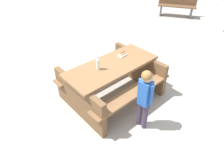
{
  "coord_description": "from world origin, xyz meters",
  "views": [
    {
      "loc": [
        -2.69,
        -1.52,
        2.67
      ],
      "look_at": [
        0.0,
        0.0,
        0.52
      ],
      "focal_mm": 31.35,
      "sensor_mm": 36.0,
      "label": 1
    }
  ],
  "objects": [
    {
      "name": "hotdog_tray",
      "position": [
        0.4,
        -0.02,
        0.78
      ],
      "size": [
        0.2,
        0.16,
        0.08
      ],
      "color": "white",
      "rests_on": "picnic_table"
    },
    {
      "name": "picnic_table",
      "position": [
        0.0,
        0.0,
        0.44
      ],
      "size": [
        2.15,
        1.9,
        0.75
      ],
      "color": "brown",
      "rests_on": "ground"
    },
    {
      "name": "park_bench_mid",
      "position": [
        5.73,
        0.18,
        0.45
      ],
      "size": [
        0.72,
        1.55,
        0.85
      ],
      "color": "brown",
      "rests_on": "ground"
    },
    {
      "name": "soda_bottle",
      "position": [
        -0.26,
        0.14,
        0.87
      ],
      "size": [
        0.07,
        0.07,
        0.26
      ],
      "color": "silver",
      "rests_on": "picnic_table"
    },
    {
      "name": "child_in_coat",
      "position": [
        -0.44,
        -0.83,
        0.73
      ],
      "size": [
        0.2,
        0.27,
        1.14
      ],
      "color": "#3F334C",
      "rests_on": "ground"
    },
    {
      "name": "ground_plane",
      "position": [
        0.0,
        0.0,
        0.0
      ],
      "size": [
        30.0,
        30.0,
        0.0
      ],
      "primitive_type": "plane",
      "color": "#ADA599",
      "rests_on": "ground"
    }
  ]
}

